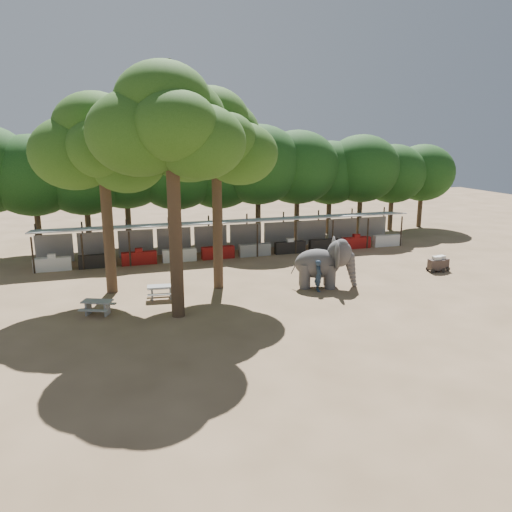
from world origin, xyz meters
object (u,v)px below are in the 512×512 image
object	(u,v)px
picnic_table_far	(161,290)
cart_back	(441,263)
yard_tree_left	(99,146)
elephant	(325,263)
picnic_table_near	(98,306)
handler	(318,276)
yard_tree_center	(167,125)
yard_tree_back	(213,139)
cart_front	(436,264)

from	to	relation	value
picnic_table_far	cart_back	world-z (taller)	cart_back
yard_tree_left	elephant	distance (m)	14.22
elephant	picnic_table_near	world-z (taller)	elephant
handler	cart_back	distance (m)	9.68
yard_tree_center	yard_tree_back	size ratio (longest dim) A/B	1.06
yard_tree_left	elephant	bearing A→B (deg)	-13.13
elephant	yard_tree_left	bearing A→B (deg)	-174.19
yard_tree_left	cart_back	size ratio (longest dim) A/B	10.00
elephant	picnic_table_far	xyz separation A→B (m)	(-9.52, 0.60, -0.95)
yard_tree_center	cart_front	size ratio (longest dim) A/B	10.62
yard_tree_back	elephant	world-z (taller)	yard_tree_back
yard_tree_center	picnic_table_near	xyz separation A→B (m)	(-3.68, 1.19, -8.73)
picnic_table_near	cart_back	distance (m)	21.76
yard_tree_left	picnic_table_near	size ratio (longest dim) A/B	5.88
cart_front	picnic_table_near	bearing A→B (deg)	-168.66
yard_tree_left	cart_front	distance (m)	22.06
handler	cart_back	bearing A→B (deg)	-70.92
yard_tree_back	cart_back	world-z (taller)	yard_tree_back
handler	picnic_table_near	distance (m)	12.15
yard_tree_center	picnic_table_far	xyz separation A→B (m)	(-0.33, 2.76, -8.72)
yard_tree_center	picnic_table_far	distance (m)	9.15
cart_front	cart_back	distance (m)	0.46
cart_front	yard_tree_back	bearing A→B (deg)	-177.57
yard_tree_center	yard_tree_back	xyz separation A→B (m)	(3.00, 4.00, -0.67)
yard_tree_center	handler	size ratio (longest dim) A/B	6.61
yard_tree_back	cart_back	distance (m)	17.05
cart_front	yard_tree_left	bearing A→B (deg)	-179.10
handler	cart_front	size ratio (longest dim) A/B	1.61
yard_tree_back	cart_front	size ratio (longest dim) A/B	10.02
yard_tree_left	picnic_table_far	world-z (taller)	yard_tree_left
yard_tree_left	yard_tree_back	size ratio (longest dim) A/B	0.97
handler	yard_tree_center	bearing A→B (deg)	109.39
elephant	cart_front	bearing A→B (deg)	24.12
handler	cart_front	bearing A→B (deg)	-71.27
handler	cart_front	world-z (taller)	handler
yard_tree_center	picnic_table_near	world-z (taller)	yard_tree_center
yard_tree_center	elephant	world-z (taller)	yard_tree_center
yard_tree_back	handler	xyz separation A→B (m)	(5.46, -2.54, -7.63)
picnic_table_far	cart_back	distance (m)	18.34
yard_tree_left	cart_front	size ratio (longest dim) A/B	9.72
yard_tree_left	yard_tree_center	world-z (taller)	yard_tree_center
picnic_table_far	elephant	bearing A→B (deg)	2.68
yard_tree_left	handler	xyz separation A→B (m)	(11.46, -3.54, -7.29)
elephant	cart_back	bearing A→B (deg)	24.70
yard_tree_left	yard_tree_center	xyz separation A→B (m)	(3.00, -5.00, 1.01)
yard_tree_left	picnic_table_far	distance (m)	8.47
yard_tree_left	handler	bearing A→B (deg)	-17.18
picnic_table_far	yard_tree_back	bearing A→B (deg)	26.77
yard_tree_left	picnic_table_far	size ratio (longest dim) A/B	6.79
yard_tree_center	picnic_table_far	world-z (taller)	yard_tree_center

